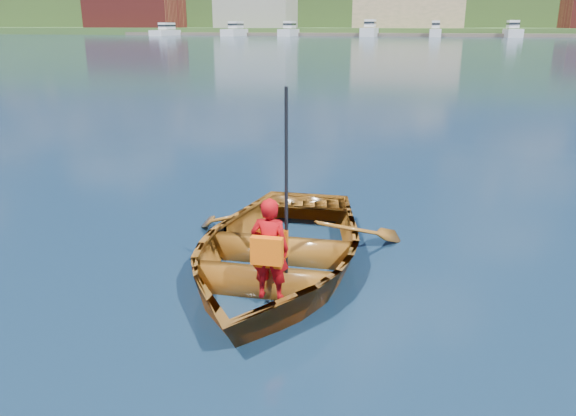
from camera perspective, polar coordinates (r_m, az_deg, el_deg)
The scene contains 7 objects.
ground at distance 7.27m, azimuth 5.21°, elevation -5.93°, with size 600.00×600.00×0.00m.
rowboat at distance 7.00m, azimuth -1.25°, elevation -4.22°, with size 3.15×4.35×0.89m.
child_paddler at distance 6.01m, azimuth -1.84°, elevation -4.10°, with size 0.42×0.35×2.27m.
shoreline at distance 243.30m, azimuth 14.06°, elevation 19.38°, with size 400.00×140.00×22.00m.
dock at distance 154.74m, azimuth 11.50°, elevation 16.86°, with size 160.00×11.95×0.80m.
waterfront_buildings at distance 171.86m, azimuth 11.22°, elevation 19.42°, with size 202.00×16.00×14.00m.
marina_yachts at distance 149.95m, azimuth 15.42°, elevation 16.94°, with size 146.18×13.89×4.43m.
Camera 1 is at (0.90, -6.58, 2.96)m, focal length 35.00 mm.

